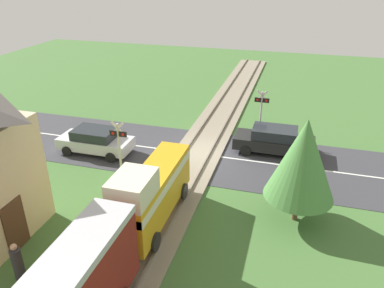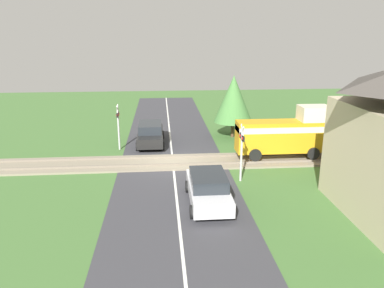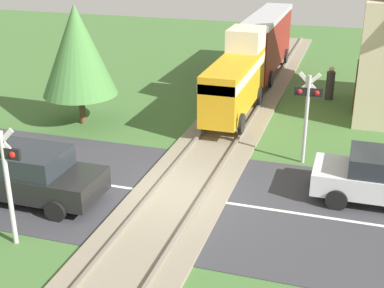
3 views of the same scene
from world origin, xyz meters
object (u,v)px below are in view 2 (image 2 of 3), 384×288
(crossing_signal_east_approach, at_px, (242,146))
(crossing_signal_west_approach, at_px, (118,121))
(car_far_side, at_px, (208,188))
(pedestrian_by_station, at_px, (377,167))
(car_near_crossing, at_px, (150,133))
(train, at_px, (349,130))

(crossing_signal_east_approach, bearing_deg, crossing_signal_west_approach, -131.53)
(crossing_signal_west_approach, bearing_deg, car_far_side, 29.18)
(crossing_signal_west_approach, xyz_separation_m, pedestrian_by_station, (6.59, 14.49, -1.30))
(car_near_crossing, height_order, car_far_side, car_near_crossing)
(train, xyz_separation_m, crossing_signal_east_approach, (3.13, -7.44, 0.12))
(train, relative_size, crossing_signal_west_approach, 4.45)
(train, height_order, car_near_crossing, train)
(crossing_signal_west_approach, relative_size, pedestrian_by_station, 2.05)
(crossing_signal_west_approach, distance_m, crossing_signal_east_approach, 9.45)
(train, height_order, car_far_side, train)
(pedestrian_by_station, bearing_deg, crossing_signal_east_approach, -92.54)
(car_far_side, bearing_deg, train, 121.22)
(car_near_crossing, bearing_deg, car_far_side, 16.09)
(car_near_crossing, relative_size, crossing_signal_east_approach, 1.48)
(car_far_side, bearing_deg, crossing_signal_west_approach, -150.82)
(train, xyz_separation_m, crossing_signal_west_approach, (-3.13, -14.51, 0.12))
(car_far_side, xyz_separation_m, crossing_signal_east_approach, (-2.65, 2.10, 1.21))
(train, distance_m, pedestrian_by_station, 3.66)
(car_far_side, bearing_deg, crossing_signal_east_approach, 141.64)
(crossing_signal_east_approach, bearing_deg, car_near_crossing, -145.86)
(car_near_crossing, relative_size, pedestrian_by_station, 3.04)
(car_near_crossing, xyz_separation_m, crossing_signal_east_approach, (7.34, 4.98, 1.17))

